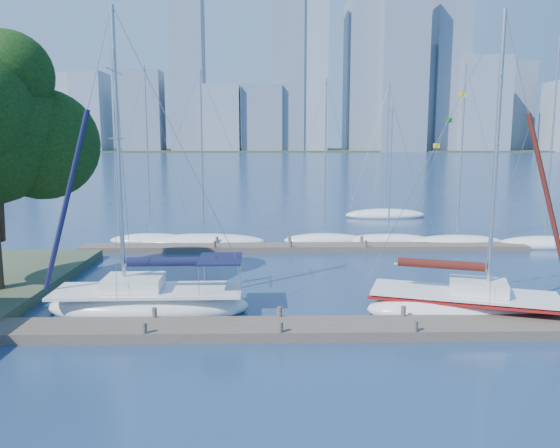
{
  "coord_description": "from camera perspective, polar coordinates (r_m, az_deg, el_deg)",
  "views": [
    {
      "loc": [
        -0.41,
        -20.15,
        7.49
      ],
      "look_at": [
        0.08,
        4.0,
        3.68
      ],
      "focal_mm": 35.0,
      "sensor_mm": 36.0,
      "label": 1
    }
  ],
  "objects": [
    {
      "name": "near_dock",
      "position": [
        21.43,
        -0.01,
        -10.92
      ],
      "size": [
        26.0,
        2.0,
        0.4
      ],
      "primitive_type": "cube",
      "color": "#4B4137",
      "rests_on": "ground"
    },
    {
      "name": "sailboat_maroon",
      "position": [
        24.76,
        18.67,
        -6.66
      ],
      "size": [
        8.69,
        5.13,
        13.05
      ],
      "rotation": [
        0.0,
        0.0,
        -0.31
      ],
      "color": "white",
      "rests_on": "ground"
    },
    {
      "name": "sailboat_navy",
      "position": [
        24.43,
        -13.6,
        -6.66
      ],
      "size": [
        8.74,
        3.0,
        13.37
      ],
      "rotation": [
        0.0,
        0.0,
        0.02
      ],
      "color": "white",
      "rests_on": "ground"
    },
    {
      "name": "bg_boat_2",
      "position": [
        39.58,
        4.66,
        -1.61
      ],
      "size": [
        6.09,
        2.85,
        11.86
      ],
      "rotation": [
        0.0,
        0.0,
        0.15
      ],
      "color": "white",
      "rests_on": "ground"
    },
    {
      "name": "bg_boat_3",
      "position": [
        40.12,
        11.24,
        -1.65
      ],
      "size": [
        6.69,
        3.61,
        9.98
      ],
      "rotation": [
        0.0,
        0.0,
        -0.28
      ],
      "color": "white",
      "rests_on": "ground"
    },
    {
      "name": "far_shore",
      "position": [
        340.23,
        -1.1,
        7.7
      ],
      "size": [
        800.0,
        100.0,
        1.5
      ],
      "primitive_type": "cube",
      "color": "#38472D",
      "rests_on": "ground"
    },
    {
      "name": "far_dock",
      "position": [
        36.96,
        2.6,
        -2.45
      ],
      "size": [
        30.0,
        1.8,
        0.36
      ],
      "primitive_type": "cube",
      "color": "#4B4137",
      "rests_on": "ground"
    },
    {
      "name": "bg_boat_7",
      "position": [
        53.01,
        10.94,
        0.99
      ],
      "size": [
        7.97,
        4.87,
        12.81
      ],
      "rotation": [
        0.0,
        0.0,
        0.35
      ],
      "color": "white",
      "rests_on": "ground"
    },
    {
      "name": "bg_boat_5",
      "position": [
        42.22,
        25.88,
        -1.76
      ],
      "size": [
        6.88,
        4.6,
        14.53
      ],
      "rotation": [
        0.0,
        0.0,
        -0.4
      ],
      "color": "white",
      "rests_on": "ground"
    },
    {
      "name": "bg_boat_1",
      "position": [
        39.01,
        -7.95,
        -1.8
      ],
      "size": [
        8.96,
        3.42,
        12.45
      ],
      "rotation": [
        0.0,
        0.0,
        -0.13
      ],
      "color": "white",
      "rests_on": "ground"
    },
    {
      "name": "skyline",
      "position": [
        312.6,
        2.93,
        14.37
      ],
      "size": [
        502.27,
        51.31,
        113.65
      ],
      "color": "gray",
      "rests_on": "ground"
    },
    {
      "name": "ground",
      "position": [
        21.5,
        -0.01,
        -11.42
      ],
      "size": [
        700.0,
        700.0,
        0.0
      ],
      "primitive_type": "plane",
      "color": "navy",
      "rests_on": "ground"
    },
    {
      "name": "bg_boat_4",
      "position": [
        40.59,
        18.0,
        -1.74
      ],
      "size": [
        6.89,
        3.28,
        12.74
      ],
      "rotation": [
        0.0,
        0.0,
        -0.19
      ],
      "color": "white",
      "rests_on": "ground"
    },
    {
      "name": "bg_boat_0",
      "position": [
        40.53,
        -13.35,
        -1.56
      ],
      "size": [
        5.89,
        2.12,
        12.76
      ],
      "rotation": [
        0.0,
        0.0,
        -0.02
      ],
      "color": "white",
      "rests_on": "ground"
    }
  ]
}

